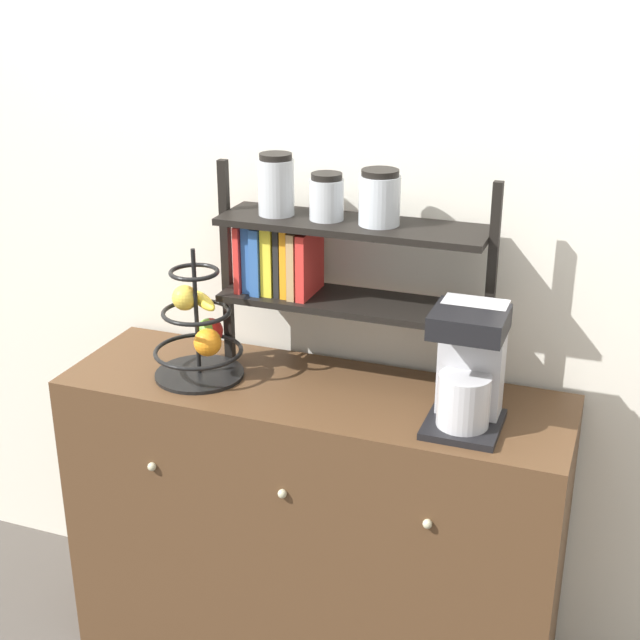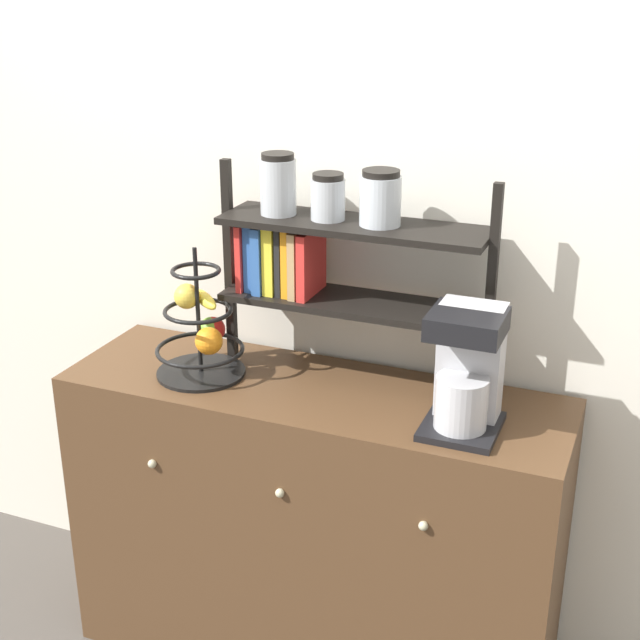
{
  "view_description": "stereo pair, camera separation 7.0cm",
  "coord_description": "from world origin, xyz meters",
  "views": [
    {
      "loc": [
        0.77,
        -1.8,
        1.96
      ],
      "look_at": [
        0.02,
        0.21,
        1.1
      ],
      "focal_mm": 50.0,
      "sensor_mm": 36.0,
      "label": 1
    },
    {
      "loc": [
        0.83,
        -1.77,
        1.96
      ],
      "look_at": [
        0.02,
        0.21,
        1.1
      ],
      "focal_mm": 50.0,
      "sensor_mm": 36.0,
      "label": 2
    }
  ],
  "objects": [
    {
      "name": "sideboard",
      "position": [
        0.0,
        0.21,
        0.45
      ],
      "size": [
        1.38,
        0.45,
        0.9
      ],
      "color": "#4C331E",
      "rests_on": "ground_plane"
    },
    {
      "name": "wall_back",
      "position": [
        0.0,
        0.47,
        1.3
      ],
      "size": [
        7.0,
        0.05,
        2.6
      ],
      "primitive_type": "cube",
      "color": "silver",
      "rests_on": "ground_plane"
    },
    {
      "name": "fruit_stand",
      "position": [
        -0.32,
        0.2,
        1.02
      ],
      "size": [
        0.25,
        0.25,
        0.37
      ],
      "color": "black",
      "rests_on": "sideboard"
    },
    {
      "name": "shelf_hutch",
      "position": [
        -0.02,
        0.32,
        1.27
      ],
      "size": [
        0.76,
        0.2,
        0.61
      ],
      "color": "black",
      "rests_on": "sideboard"
    },
    {
      "name": "coffee_maker",
      "position": [
        0.43,
        0.16,
        1.05
      ],
      "size": [
        0.18,
        0.2,
        0.31
      ],
      "color": "black",
      "rests_on": "sideboard"
    }
  ]
}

